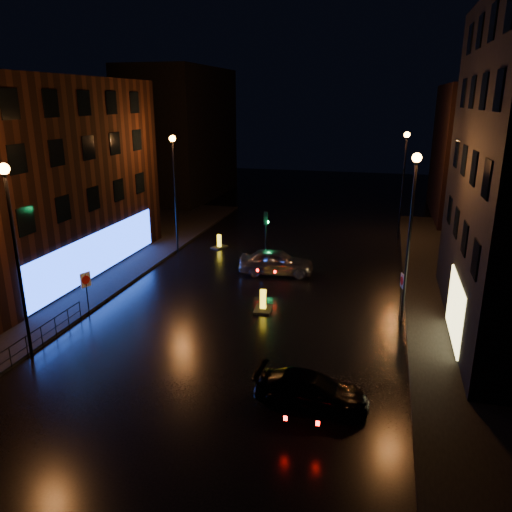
{
  "coord_description": "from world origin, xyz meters",
  "views": [
    {
      "loc": [
        6.48,
        -18.25,
        10.71
      ],
      "look_at": [
        0.16,
        6.05,
        2.8
      ],
      "focal_mm": 35.0,
      "sensor_mm": 36.0,
      "label": 1
    }
  ],
  "objects_px": {
    "road_sign_left": "(86,284)",
    "road_sign_right": "(402,284)",
    "traffic_signal": "(266,253)",
    "silver_hatchback": "(276,262)",
    "dark_sedan": "(311,390)",
    "bollard_far": "(219,245)",
    "bollard_near": "(263,306)"
  },
  "relations": [
    {
      "from": "road_sign_left",
      "to": "road_sign_right",
      "type": "bearing_deg",
      "value": 39.13
    },
    {
      "from": "bollard_near",
      "to": "road_sign_left",
      "type": "height_order",
      "value": "road_sign_left"
    },
    {
      "from": "traffic_signal",
      "to": "road_sign_left",
      "type": "bearing_deg",
      "value": -120.41
    },
    {
      "from": "traffic_signal",
      "to": "dark_sedan",
      "type": "relative_size",
      "value": 0.83
    },
    {
      "from": "traffic_signal",
      "to": "silver_hatchback",
      "type": "distance_m",
      "value": 3.04
    },
    {
      "from": "silver_hatchback",
      "to": "bollard_near",
      "type": "relative_size",
      "value": 3.41
    },
    {
      "from": "road_sign_right",
      "to": "dark_sedan",
      "type": "bearing_deg",
      "value": 55.35
    },
    {
      "from": "silver_hatchback",
      "to": "road_sign_left",
      "type": "height_order",
      "value": "road_sign_left"
    },
    {
      "from": "bollard_far",
      "to": "road_sign_right",
      "type": "height_order",
      "value": "road_sign_right"
    },
    {
      "from": "traffic_signal",
      "to": "silver_hatchback",
      "type": "relative_size",
      "value": 0.73
    },
    {
      "from": "silver_hatchback",
      "to": "traffic_signal",
      "type": "bearing_deg",
      "value": 19.63
    },
    {
      "from": "traffic_signal",
      "to": "road_sign_left",
      "type": "xyz_separation_m",
      "value": [
        -6.7,
        -11.41,
        1.25
      ]
    },
    {
      "from": "bollard_near",
      "to": "bollard_far",
      "type": "xyz_separation_m",
      "value": [
        -5.97,
        10.48,
        -0.03
      ]
    },
    {
      "from": "road_sign_left",
      "to": "road_sign_right",
      "type": "distance_m",
      "value": 16.11
    },
    {
      "from": "traffic_signal",
      "to": "bollard_far",
      "type": "height_order",
      "value": "traffic_signal"
    },
    {
      "from": "silver_hatchback",
      "to": "road_sign_left",
      "type": "relative_size",
      "value": 2.02
    },
    {
      "from": "traffic_signal",
      "to": "bollard_near",
      "type": "bearing_deg",
      "value": -77.46
    },
    {
      "from": "bollard_far",
      "to": "road_sign_left",
      "type": "distance_m",
      "value": 13.71
    },
    {
      "from": "traffic_signal",
      "to": "road_sign_right",
      "type": "xyz_separation_m",
      "value": [
        8.9,
        -7.37,
        1.2
      ]
    },
    {
      "from": "road_sign_right",
      "to": "traffic_signal",
      "type": "bearing_deg",
      "value": -54.58
    },
    {
      "from": "dark_sedan",
      "to": "bollard_near",
      "type": "relative_size",
      "value": 3.02
    },
    {
      "from": "silver_hatchback",
      "to": "bollard_near",
      "type": "bearing_deg",
      "value": 178.72
    },
    {
      "from": "traffic_signal",
      "to": "bollard_far",
      "type": "distance_m",
      "value": 4.54
    },
    {
      "from": "traffic_signal",
      "to": "road_sign_right",
      "type": "distance_m",
      "value": 11.62
    },
    {
      "from": "dark_sedan",
      "to": "road_sign_right",
      "type": "distance_m",
      "value": 9.7
    },
    {
      "from": "silver_hatchback",
      "to": "dark_sedan",
      "type": "relative_size",
      "value": 1.13
    },
    {
      "from": "silver_hatchback",
      "to": "bollard_far",
      "type": "bearing_deg",
      "value": 42.53
    },
    {
      "from": "dark_sedan",
      "to": "road_sign_left",
      "type": "distance_m",
      "value": 13.38
    },
    {
      "from": "dark_sedan",
      "to": "road_sign_right",
      "type": "relative_size",
      "value": 1.83
    },
    {
      "from": "traffic_signal",
      "to": "silver_hatchback",
      "type": "bearing_deg",
      "value": -63.65
    },
    {
      "from": "silver_hatchback",
      "to": "road_sign_right",
      "type": "distance_m",
      "value": 8.93
    },
    {
      "from": "bollard_near",
      "to": "road_sign_left",
      "type": "distance_m",
      "value": 9.19
    }
  ]
}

